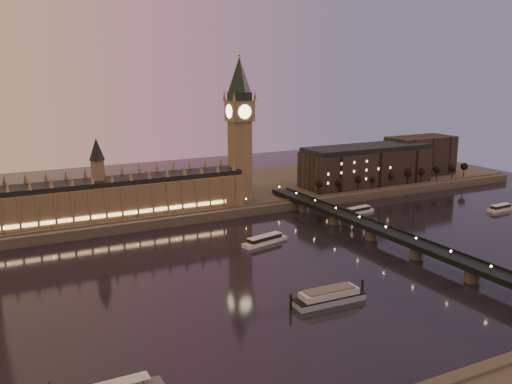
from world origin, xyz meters
TOP-DOWN VIEW (x-y plane):
  - ground at (0.00, 0.00)m, footprint 700.00×700.00m
  - far_embankment at (30.00, 165.00)m, footprint 560.00×130.00m
  - palace_of_westminster at (-40.12, 120.99)m, footprint 180.00×26.62m
  - big_ben at (53.99, 120.99)m, footprint 17.68×17.68m
  - westminster_bridge at (91.61, 0.00)m, footprint 13.20×260.00m
  - city_block at (194.94, 130.93)m, footprint 155.00×45.00m
  - bare_tree_0 at (115.27, 109.00)m, footprint 5.71×5.71m
  - bare_tree_1 at (132.04, 109.00)m, footprint 5.71×5.71m
  - bare_tree_2 at (148.81, 109.00)m, footprint 5.71×5.71m
  - bare_tree_3 at (165.59, 109.00)m, footprint 5.71×5.71m
  - bare_tree_4 at (182.36, 109.00)m, footprint 5.71×5.71m
  - bare_tree_5 at (199.14, 109.00)m, footprint 5.71×5.71m
  - bare_tree_6 at (215.91, 109.00)m, footprint 5.71×5.71m
  - bare_tree_7 at (232.69, 109.00)m, footprint 5.71×5.71m
  - bare_tree_8 at (249.46, 109.00)m, footprint 5.71×5.71m
  - bare_tree_9 at (266.23, 109.00)m, footprint 5.71×5.71m
  - cruise_boat_a at (31.56, 42.46)m, footprint 31.27×13.60m
  - cruise_boat_b at (123.53, 72.64)m, footprint 25.03×9.09m
  - cruise_boat_c at (218.37, 31.03)m, footprint 23.05×7.61m
  - moored_barge at (16.15, -45.38)m, footprint 38.70×10.23m

SIDE VIEW (x-z plane):
  - ground at x=0.00m, z-range 0.00..0.00m
  - cruise_boat_b at x=123.53m, z-range -0.27..4.25m
  - cruise_boat_c at x=218.37m, z-range -0.27..4.27m
  - cruise_boat_a at x=31.56m, z-range -0.29..4.60m
  - moored_barge at x=16.15m, z-range -0.55..6.54m
  - far_embankment at x=30.00m, z-range 0.00..6.00m
  - westminster_bridge at x=91.61m, z-range -2.13..13.17m
  - bare_tree_0 at x=115.27m, z-range 8.85..20.47m
  - bare_tree_1 at x=132.04m, z-range 8.85..20.47m
  - bare_tree_2 at x=148.81m, z-range 8.85..20.47m
  - bare_tree_3 at x=165.59m, z-range 8.85..20.47m
  - bare_tree_4 at x=182.36m, z-range 8.85..20.47m
  - bare_tree_5 at x=199.14m, z-range 8.85..20.47m
  - bare_tree_6 at x=215.91m, z-range 8.85..20.47m
  - bare_tree_7 at x=232.69m, z-range 8.85..20.47m
  - bare_tree_8 at x=249.46m, z-range 8.85..20.47m
  - bare_tree_9 at x=266.23m, z-range 8.85..20.47m
  - palace_of_westminster at x=-40.12m, z-range -4.29..47.71m
  - city_block at x=194.94m, z-range 5.24..39.24m
  - big_ben at x=53.99m, z-range 11.95..115.95m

